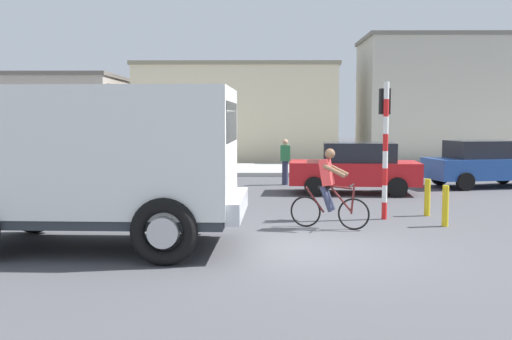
{
  "coord_description": "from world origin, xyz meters",
  "views": [
    {
      "loc": [
        -0.78,
        -10.65,
        2.36
      ],
      "look_at": [
        -0.9,
        2.5,
        1.2
      ],
      "focal_mm": 41.26,
      "sensor_mm": 36.0,
      "label": 1
    }
  ],
  "objects_px": {
    "car_far_side": "(0,172)",
    "traffic_light_pole": "(385,131)",
    "cyclist": "(329,188)",
    "pedestrian_near_kerb": "(285,161)",
    "bollard_near": "(445,206)",
    "car_red_near": "(355,167)",
    "bollard_far": "(427,197)",
    "truck_foreground": "(90,157)",
    "car_white_mid": "(485,163)"
  },
  "relations": [
    {
      "from": "traffic_light_pole",
      "to": "bollard_near",
      "type": "height_order",
      "value": "traffic_light_pole"
    },
    {
      "from": "car_white_mid",
      "to": "car_far_side",
      "type": "xyz_separation_m",
      "value": [
        -15.22,
        -3.28,
        0.0
      ]
    },
    {
      "from": "car_red_near",
      "to": "bollard_far",
      "type": "xyz_separation_m",
      "value": [
        1.07,
        -4.28,
        -0.37
      ]
    },
    {
      "from": "pedestrian_near_kerb",
      "to": "bollard_far",
      "type": "height_order",
      "value": "pedestrian_near_kerb"
    },
    {
      "from": "traffic_light_pole",
      "to": "pedestrian_near_kerb",
      "type": "relative_size",
      "value": 1.98
    },
    {
      "from": "cyclist",
      "to": "pedestrian_near_kerb",
      "type": "xyz_separation_m",
      "value": [
        -0.6,
        8.29,
        -0.02
      ]
    },
    {
      "from": "traffic_light_pole",
      "to": "car_red_near",
      "type": "distance_m",
      "value": 4.86
    },
    {
      "from": "cyclist",
      "to": "bollard_near",
      "type": "distance_m",
      "value": 2.62
    },
    {
      "from": "car_white_mid",
      "to": "bollard_near",
      "type": "distance_m",
      "value": 8.26
    },
    {
      "from": "truck_foreground",
      "to": "traffic_light_pole",
      "type": "bearing_deg",
      "value": 27.74
    },
    {
      "from": "car_white_mid",
      "to": "car_far_side",
      "type": "distance_m",
      "value": 15.57
    },
    {
      "from": "pedestrian_near_kerb",
      "to": "truck_foreground",
      "type": "bearing_deg",
      "value": -111.16
    },
    {
      "from": "car_red_near",
      "to": "cyclist",
      "type": "bearing_deg",
      "value": -104.2
    },
    {
      "from": "pedestrian_near_kerb",
      "to": "bollard_near",
      "type": "height_order",
      "value": "pedestrian_near_kerb"
    },
    {
      "from": "truck_foreground",
      "to": "car_red_near",
      "type": "bearing_deg",
      "value": 52.35
    },
    {
      "from": "car_red_near",
      "to": "car_far_side",
      "type": "xyz_separation_m",
      "value": [
        -10.51,
        -1.56,
        0.0
      ]
    },
    {
      "from": "bollard_far",
      "to": "car_red_near",
      "type": "bearing_deg",
      "value": 104.03
    },
    {
      "from": "cyclist",
      "to": "car_far_side",
      "type": "relative_size",
      "value": 0.41
    },
    {
      "from": "pedestrian_near_kerb",
      "to": "cyclist",
      "type": "bearing_deg",
      "value": -85.86
    },
    {
      "from": "car_red_near",
      "to": "pedestrian_near_kerb",
      "type": "xyz_separation_m",
      "value": [
        -2.1,
        2.35,
        0.03
      ]
    },
    {
      "from": "truck_foreground",
      "to": "car_white_mid",
      "type": "height_order",
      "value": "truck_foreground"
    },
    {
      "from": "car_far_side",
      "to": "pedestrian_near_kerb",
      "type": "height_order",
      "value": "pedestrian_near_kerb"
    },
    {
      "from": "cyclist",
      "to": "pedestrian_near_kerb",
      "type": "distance_m",
      "value": 8.31
    },
    {
      "from": "truck_foreground",
      "to": "pedestrian_near_kerb",
      "type": "height_order",
      "value": "truck_foreground"
    },
    {
      "from": "pedestrian_near_kerb",
      "to": "bollard_near",
      "type": "bearing_deg",
      "value": -68.43
    },
    {
      "from": "cyclist",
      "to": "car_red_near",
      "type": "distance_m",
      "value": 6.13
    },
    {
      "from": "car_red_near",
      "to": "traffic_light_pole",
      "type": "bearing_deg",
      "value": -90.84
    },
    {
      "from": "car_white_mid",
      "to": "bollard_near",
      "type": "bearing_deg",
      "value": -116.17
    },
    {
      "from": "truck_foreground",
      "to": "bollard_far",
      "type": "height_order",
      "value": "truck_foreground"
    },
    {
      "from": "car_far_side",
      "to": "car_white_mid",
      "type": "bearing_deg",
      "value": 12.16
    },
    {
      "from": "pedestrian_near_kerb",
      "to": "bollard_far",
      "type": "xyz_separation_m",
      "value": [
        3.18,
        -6.63,
        -0.4
      ]
    },
    {
      "from": "car_white_mid",
      "to": "bollard_far",
      "type": "xyz_separation_m",
      "value": [
        -3.64,
        -6.01,
        -0.37
      ]
    },
    {
      "from": "pedestrian_near_kerb",
      "to": "bollard_far",
      "type": "bearing_deg",
      "value": -64.41
    },
    {
      "from": "pedestrian_near_kerb",
      "to": "traffic_light_pole",
      "type": "bearing_deg",
      "value": -73.88
    },
    {
      "from": "car_white_mid",
      "to": "pedestrian_near_kerb",
      "type": "height_order",
      "value": "pedestrian_near_kerb"
    },
    {
      "from": "cyclist",
      "to": "traffic_light_pole",
      "type": "distance_m",
      "value": 2.25
    },
    {
      "from": "car_red_near",
      "to": "car_white_mid",
      "type": "bearing_deg",
      "value": 20.1
    },
    {
      "from": "car_far_side",
      "to": "traffic_light_pole",
      "type": "bearing_deg",
      "value": -16.73
    },
    {
      "from": "truck_foreground",
      "to": "bollard_near",
      "type": "xyz_separation_m",
      "value": [
        7.12,
        2.16,
        -1.22
      ]
    },
    {
      "from": "truck_foreground",
      "to": "bollard_far",
      "type": "xyz_separation_m",
      "value": [
        7.12,
        3.56,
        -1.22
      ]
    },
    {
      "from": "bollard_far",
      "to": "pedestrian_near_kerb",
      "type": "bearing_deg",
      "value": 115.59
    },
    {
      "from": "truck_foreground",
      "to": "car_red_near",
      "type": "distance_m",
      "value": 9.94
    },
    {
      "from": "car_red_near",
      "to": "pedestrian_near_kerb",
      "type": "bearing_deg",
      "value": 131.87
    },
    {
      "from": "cyclist",
      "to": "bollard_far",
      "type": "xyz_separation_m",
      "value": [
        2.57,
        1.66,
        -0.41
      ]
    },
    {
      "from": "cyclist",
      "to": "traffic_light_pole",
      "type": "relative_size",
      "value": 0.54
    },
    {
      "from": "cyclist",
      "to": "bollard_near",
      "type": "relative_size",
      "value": 1.91
    },
    {
      "from": "car_red_near",
      "to": "car_far_side",
      "type": "bearing_deg",
      "value": -171.58
    },
    {
      "from": "truck_foreground",
      "to": "car_far_side",
      "type": "height_order",
      "value": "truck_foreground"
    },
    {
      "from": "cyclist",
      "to": "pedestrian_near_kerb",
      "type": "height_order",
      "value": "cyclist"
    },
    {
      "from": "car_white_mid",
      "to": "bollard_far",
      "type": "relative_size",
      "value": 4.73
    }
  ]
}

